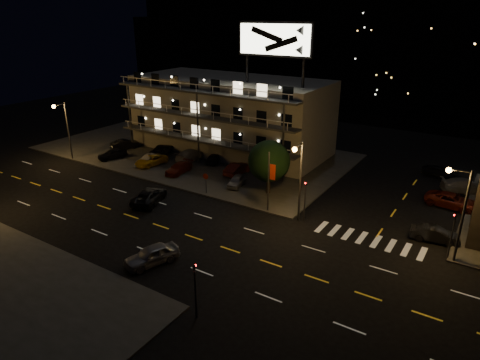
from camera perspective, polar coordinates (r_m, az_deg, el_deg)
The scene contains 29 objects.
ground at distance 40.58m, azimuth -8.42°, elevation -6.83°, with size 140.00×140.00×0.00m, color black.
curb_nw at distance 63.05m, azimuth -6.28°, elevation 3.79°, with size 44.00×24.00×0.15m, color #31312F.
motel at distance 62.34m, azimuth -1.28°, elevation 8.73°, with size 28.00×13.80×18.10m.
hill_backdrop at distance 100.21m, azimuth 15.84°, elevation 16.39°, with size 120.00×25.00×24.00m.
streetlight_nw at distance 62.39m, azimuth -22.29°, elevation 6.78°, with size 0.44×1.92×8.00m.
streetlight_nc at distance 40.37m, azimuth 7.88°, elevation 0.78°, with size 0.44×1.92×8.00m.
streetlight_ne at distance 37.64m, azimuth 27.25°, elevation -3.09°, with size 1.92×0.44×8.00m.
signal_nw at distance 41.55m, azimuth 8.67°, elevation -2.21°, with size 0.20×0.27×4.60m.
signal_sw at distance 28.72m, azimuth -6.00°, elevation -13.77°, with size 0.20×0.27×4.60m.
signal_ne at distance 38.79m, azimuth 26.49°, elevation -6.17°, with size 0.27×0.20×4.60m.
banner_north at distance 42.73m, azimuth 3.91°, elevation -0.07°, with size 0.83×0.16×6.40m.
stop_sign at distance 47.60m, azimuth -4.58°, elevation -0.00°, with size 0.91×0.11×2.61m.
tree at distance 46.96m, azimuth 3.85°, elevation 2.37°, with size 4.81×4.64×6.06m.
lot_car_0 at distance 61.77m, azimuth -16.65°, elevation 3.36°, with size 1.60×3.97×1.35m, color black.
lot_car_1 at distance 58.33m, azimuth -12.00°, elevation 2.70°, with size 1.33×3.83×1.26m, color gray.
lot_car_2 at distance 57.92m, azimuth -11.76°, elevation 2.59°, with size 2.11×4.59×1.27m, color gold.
lot_car_3 at distance 54.40m, azimuth -8.16°, elevation 1.58°, with size 1.74×4.29×1.25m, color #5F1A0D.
lot_car_4 at distance 49.83m, azimuth -0.45°, elevation -0.11°, with size 1.44×3.57×1.22m, color gray.
lot_car_5 at distance 65.83m, azimuth -15.10°, elevation 4.63°, with size 1.47×4.22×1.39m, color black.
lot_car_6 at distance 61.91m, azimuth -10.31°, elevation 4.00°, with size 2.37×5.15×1.43m, color black.
lot_car_7 at distance 59.06m, azimuth -6.43°, elevation 3.41°, with size 2.11×5.20×1.51m, color gray.
lot_car_8 at distance 57.67m, azimuth -3.49°, elevation 2.93°, with size 1.51×3.75×1.28m, color black.
lot_car_9 at distance 53.36m, azimuth -0.27°, elevation 1.53°, with size 1.55×4.45×1.47m, color #5F1A0D.
side_car_0 at distance 42.03m, azimuth 24.56°, elevation -6.60°, with size 1.45×4.15×1.37m, color black.
side_car_1 at distance 49.90m, azimuth 26.42°, elevation -2.48°, with size 2.42×5.25×1.46m, color #5F1A0D.
side_car_2 at distance 54.73m, azimuth 27.86°, elevation -0.69°, with size 2.13×5.24×1.52m, color gray.
side_car_3 at distance 58.22m, azimuth 25.17°, elevation 0.99°, with size 1.73×4.29×1.46m, color black.
road_car_east at distance 35.83m, azimuth -11.69°, elevation -9.77°, with size 1.80×4.49×1.53m, color gray.
road_car_west at distance 46.82m, azimuth -12.00°, elevation -2.10°, with size 2.43×5.27×1.46m, color black.
Camera 1 is at (24.04, -26.54, 19.08)m, focal length 32.00 mm.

